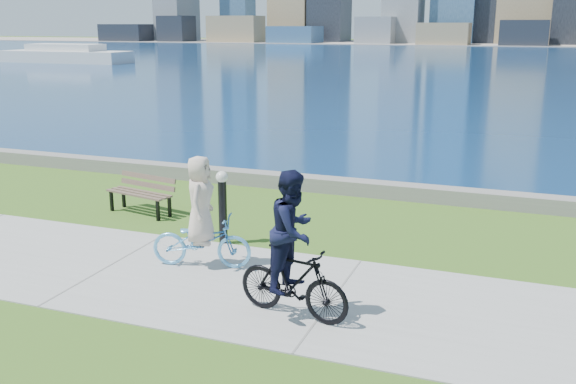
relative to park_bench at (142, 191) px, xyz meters
The scene contains 10 objects.
ground 6.08m from the park_bench, 29.76° to the right, with size 320.00×320.00×0.00m, color #315616.
concrete_path 6.08m from the park_bench, 29.76° to the right, with size 80.00×3.50×0.02m, color gray.
seawall 6.16m from the park_bench, 31.29° to the left, with size 90.00×0.50×0.35m, color slate.
bay_water 69.20m from the park_bench, 85.64° to the left, with size 320.00×131.00×0.01m, color navy.
far_shore 127.10m from the park_bench, 87.63° to the left, with size 320.00×30.00×0.12m, color gray.
ferry_near 59.32m from the park_bench, 130.57° to the left, with size 14.28×4.08×1.94m.
park_bench is the anchor object (origin of this frame).
bollard_lamp 2.85m from the park_bench, 25.44° to the right, with size 0.23×0.23×1.41m.
cyclist_woman 3.71m from the park_bench, 41.62° to the right, with size 0.96×1.81×1.93m.
cyclist_man 6.18m from the park_bench, 37.40° to the right, with size 0.79×1.79×2.14m.
Camera 1 is at (2.51, -8.61, 4.06)m, focal length 40.00 mm.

